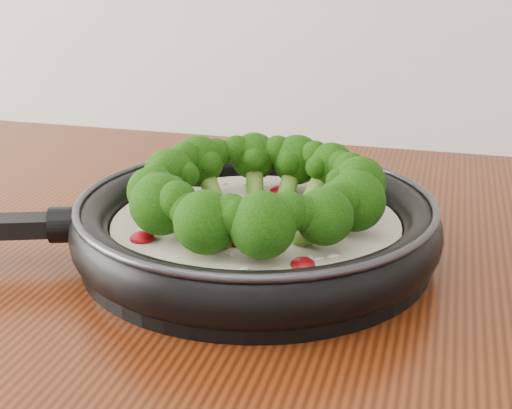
# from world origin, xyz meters

# --- Properties ---
(skillet) EXTENTS (0.55, 0.43, 0.09)m
(skillet) POSITION_xyz_m (-0.04, 1.09, 0.94)
(skillet) COLOR black
(skillet) RESTS_ON counter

